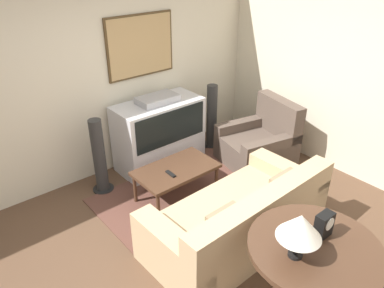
{
  "coord_description": "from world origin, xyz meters",
  "views": [
    {
      "loc": [
        -1.89,
        -2.16,
        2.88
      ],
      "look_at": [
        0.6,
        0.85,
        0.75
      ],
      "focal_mm": 35.0,
      "sensor_mm": 36.0,
      "label": 1
    }
  ],
  "objects": [
    {
      "name": "wall_right",
      "position": [
        2.63,
        0.0,
        1.35
      ],
      "size": [
        0.06,
        12.0,
        2.7
      ],
      "color": "beige",
      "rests_on": "ground_plane"
    },
    {
      "name": "couch",
      "position": [
        0.46,
        -0.1,
        0.28
      ],
      "size": [
        2.01,
        1.02,
        0.79
      ],
      "rotation": [
        0.0,
        0.0,
        3.17
      ],
      "color": "tan",
      "rests_on": "ground_plane"
    },
    {
      "name": "speaker_tower_right",
      "position": [
        1.7,
        1.7,
        0.48
      ],
      "size": [
        0.27,
        0.27,
        1.0
      ],
      "color": "black",
      "rests_on": "ground_plane"
    },
    {
      "name": "armchair",
      "position": [
        1.9,
        0.89,
        0.28
      ],
      "size": [
        1.08,
        1.03,
        0.92
      ],
      "rotation": [
        0.0,
        0.0,
        -1.78
      ],
      "color": "brown",
      "rests_on": "ground_plane"
    },
    {
      "name": "remote",
      "position": [
        0.29,
        0.87,
        0.45
      ],
      "size": [
        0.05,
        0.16,
        0.02
      ],
      "color": "black",
      "rests_on": "coffee_table"
    },
    {
      "name": "ground_plane",
      "position": [
        0.0,
        0.0,
        0.0
      ],
      "size": [
        12.0,
        12.0,
        0.0
      ],
      "primitive_type": "plane",
      "color": "brown"
    },
    {
      "name": "area_rug",
      "position": [
        0.56,
        0.85,
        0.01
      ],
      "size": [
        2.17,
        1.59,
        0.01
      ],
      "color": "brown",
      "rests_on": "ground_plane"
    },
    {
      "name": "speaker_tower_left",
      "position": [
        -0.21,
        1.7,
        0.48
      ],
      "size": [
        0.27,
        0.27,
        1.0
      ],
      "color": "black",
      "rests_on": "ground_plane"
    },
    {
      "name": "coffee_table",
      "position": [
        0.43,
        0.94,
        0.39
      ],
      "size": [
        1.0,
        0.59,
        0.44
      ],
      "color": "#472D1E",
      "rests_on": "ground_plane"
    },
    {
      "name": "console_table",
      "position": [
        0.25,
        -1.1,
        0.71
      ],
      "size": [
        1.06,
        1.06,
        0.78
      ],
      "color": "#472D1E",
      "rests_on": "ground_plane"
    },
    {
      "name": "wall_back",
      "position": [
        0.01,
        2.13,
        1.35
      ],
      "size": [
        12.0,
        0.1,
        2.7
      ],
      "color": "beige",
      "rests_on": "ground_plane"
    },
    {
      "name": "mantel_clock",
      "position": [
        0.39,
        -1.05,
        0.89
      ],
      "size": [
        0.16,
        0.1,
        0.21
      ],
      "color": "black",
      "rests_on": "console_table"
    },
    {
      "name": "table_lamp",
      "position": [
        0.04,
        -1.05,
        1.07
      ],
      "size": [
        0.34,
        0.34,
        0.39
      ],
      "color": "black",
      "rests_on": "console_table"
    },
    {
      "name": "tv",
      "position": [
        0.74,
        1.74,
        0.5
      ],
      "size": [
        1.22,
        0.59,
        1.06
      ],
      "color": "silver",
      "rests_on": "ground_plane"
    }
  ]
}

